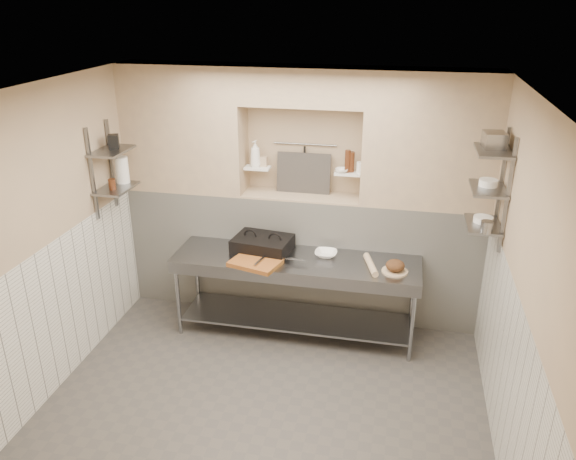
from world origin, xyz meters
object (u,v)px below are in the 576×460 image
(bottle_soap, at_px, (255,154))
(bowl_alcove, at_px, (341,170))
(bread_loaf, at_px, (395,265))
(panini_press, at_px, (263,244))
(cutting_board, at_px, (255,263))
(prep_table, at_px, (296,281))
(rolling_pin, at_px, (371,265))
(mixing_bowl, at_px, (326,254))
(jug_left, at_px, (122,170))

(bottle_soap, distance_m, bowl_alcove, 0.96)
(bread_loaf, distance_m, bottle_soap, 1.94)
(bread_loaf, relative_size, bowl_alcove, 1.39)
(panini_press, distance_m, cutting_board, 0.34)
(prep_table, bearing_deg, bottle_soap, 135.13)
(prep_table, relative_size, panini_press, 3.99)
(rolling_pin, bearing_deg, bread_loaf, -10.02)
(prep_table, xyz_separation_m, mixing_bowl, (0.30, 0.14, 0.29))
(prep_table, height_order, mixing_bowl, mixing_bowl)
(mixing_bowl, bearing_deg, rolling_pin, -19.83)
(jug_left, bearing_deg, mixing_bowl, 2.95)
(bread_loaf, bearing_deg, bowl_alcove, 135.83)
(rolling_pin, distance_m, jug_left, 2.79)
(rolling_pin, bearing_deg, bottle_soap, 156.02)
(rolling_pin, bearing_deg, prep_table, 177.39)
(prep_table, xyz_separation_m, panini_press, (-0.39, 0.12, 0.34))
(panini_press, distance_m, jug_left, 1.69)
(mixing_bowl, bearing_deg, jug_left, -177.05)
(jug_left, bearing_deg, panini_press, 3.61)
(panini_press, xyz_separation_m, bowl_alcove, (0.77, 0.42, 0.75))
(prep_table, bearing_deg, cutting_board, -151.04)
(panini_press, xyz_separation_m, cutting_board, (0.01, -0.33, -0.06))
(bread_loaf, bearing_deg, bottle_soap, 158.01)
(mixing_bowl, height_order, bottle_soap, bottle_soap)
(bread_loaf, bearing_deg, panini_press, 171.97)
(mixing_bowl, bearing_deg, bottle_soap, 153.81)
(cutting_board, distance_m, bread_loaf, 1.42)
(bread_loaf, height_order, bottle_soap, bottle_soap)
(bottle_soap, bearing_deg, cutting_board, -76.59)
(prep_table, xyz_separation_m, rolling_pin, (0.78, -0.04, 0.29))
(cutting_board, height_order, mixing_bowl, mixing_bowl)
(prep_table, distance_m, bowl_alcove, 1.28)
(bowl_alcove, bearing_deg, mixing_bowl, -102.12)
(panini_press, xyz_separation_m, mixing_bowl, (0.69, 0.02, -0.05))
(panini_press, xyz_separation_m, bottle_soap, (-0.18, 0.44, 0.88))
(mixing_bowl, xyz_separation_m, rolling_pin, (0.49, -0.17, 0.00))
(prep_table, distance_m, panini_press, 0.53)
(panini_press, bearing_deg, jug_left, -168.86)
(rolling_pin, distance_m, bread_loaf, 0.25)
(mixing_bowl, xyz_separation_m, jug_left, (-2.19, -0.11, 0.82))
(prep_table, xyz_separation_m, cutting_board, (-0.38, -0.21, 0.28))
(bowl_alcove, distance_m, jug_left, 2.33)
(jug_left, bearing_deg, cutting_board, -9.00)
(cutting_board, distance_m, jug_left, 1.73)
(rolling_pin, bearing_deg, bowl_alcove, 124.45)
(bread_loaf, bearing_deg, jug_left, 177.93)
(mixing_bowl, xyz_separation_m, bowl_alcove, (0.09, 0.41, 0.80))
(cutting_board, bearing_deg, bottle_soap, 103.41)
(cutting_board, bearing_deg, mixing_bowl, 27.25)
(panini_press, bearing_deg, mixing_bowl, 9.04)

